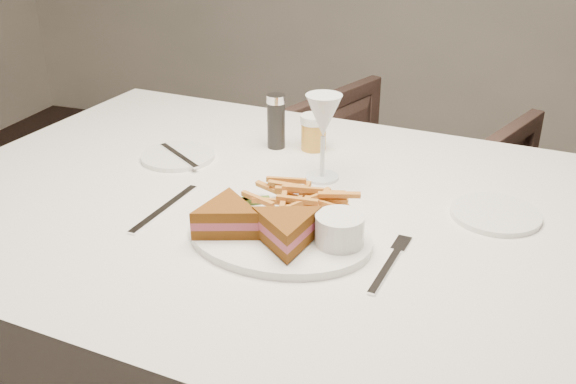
{
  "coord_description": "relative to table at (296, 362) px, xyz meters",
  "views": [
    {
      "loc": [
        0.2,
        -0.73,
        1.29
      ],
      "look_at": [
        -0.13,
        0.23,
        0.8
      ],
      "focal_mm": 40.0,
      "sensor_mm": 36.0,
      "label": 1
    }
  ],
  "objects": [
    {
      "name": "table",
      "position": [
        0.0,
        0.0,
        0.0
      ],
      "size": [
        1.55,
        1.11,
        0.75
      ],
      "primitive_type": "cube",
      "rotation": [
        0.0,
        0.0,
        -0.1
      ],
      "color": "silver",
      "rests_on": "ground"
    },
    {
      "name": "chair_far",
      "position": [
        0.04,
        0.98,
        -0.02
      ],
      "size": [
        0.86,
        0.84,
        0.7
      ],
      "primitive_type": "imported",
      "rotation": [
        0.0,
        0.0,
        2.77
      ],
      "color": "#46322B",
      "rests_on": "ground"
    },
    {
      "name": "table_setting",
      "position": [
        0.0,
        -0.03,
        0.41
      ],
      "size": [
        0.83,
        0.64,
        0.18
      ],
      "color": "white",
      "rests_on": "table"
    }
  ]
}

